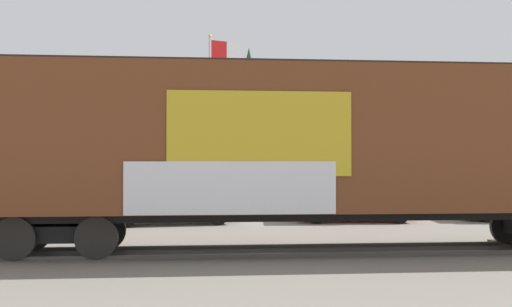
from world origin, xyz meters
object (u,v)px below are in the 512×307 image
(freight_car, at_px, (319,143))
(parked_car_silver, at_px, (168,199))
(flagpole, at_px, (217,94))
(parked_car_red, at_px, (350,199))

(freight_car, distance_m, parked_car_silver, 8.04)
(freight_car, distance_m, flagpole, 14.35)
(flagpole, distance_m, parked_car_red, 9.24)
(flagpole, relative_size, parked_car_silver, 1.74)
(freight_car, xyz_separation_m, parked_car_silver, (-3.82, 6.87, -1.67))
(freight_car, bearing_deg, parked_car_red, 70.49)
(flagpole, bearing_deg, parked_car_red, -56.06)
(parked_car_silver, bearing_deg, parked_car_red, 3.25)
(parked_car_red, bearing_deg, flagpole, 123.94)
(flagpole, height_order, parked_car_red, flagpole)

